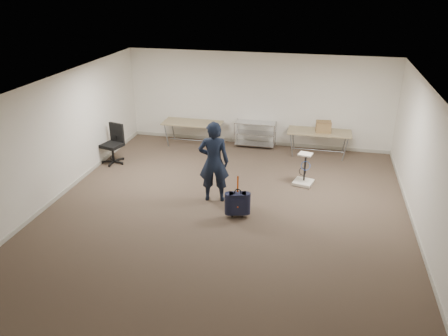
# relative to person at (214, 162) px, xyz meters

# --- Properties ---
(ground) EXTENTS (9.00, 9.00, 0.00)m
(ground) POSITION_rel_person_xyz_m (0.39, -0.59, -0.96)
(ground) COLOR #403327
(ground) RESTS_ON ground
(room_shell) EXTENTS (8.00, 9.00, 9.00)m
(room_shell) POSITION_rel_person_xyz_m (0.39, 0.79, -0.91)
(room_shell) COLOR white
(room_shell) RESTS_ON ground
(folding_table_left) EXTENTS (1.80, 0.75, 0.73)m
(folding_table_left) POSITION_rel_person_xyz_m (-1.51, 3.36, -0.28)
(folding_table_left) COLOR #97845C
(folding_table_left) RESTS_ON ground
(folding_table_right) EXTENTS (1.80, 0.75, 0.73)m
(folding_table_right) POSITION_rel_person_xyz_m (2.29, 3.36, -0.28)
(folding_table_right) COLOR #97845C
(folding_table_right) RESTS_ON ground
(wire_shelf) EXTENTS (1.22, 0.47, 0.80)m
(wire_shelf) POSITION_rel_person_xyz_m (0.39, 3.61, -0.52)
(wire_shelf) COLOR silver
(wire_shelf) RESTS_ON ground
(person) EXTENTS (0.77, 0.57, 1.92)m
(person) POSITION_rel_person_xyz_m (0.00, 0.00, 0.00)
(person) COLOR black
(person) RESTS_ON ground
(suitcase) EXTENTS (0.40, 0.29, 0.98)m
(suitcase) POSITION_rel_person_xyz_m (0.69, -0.69, -0.63)
(suitcase) COLOR #162132
(suitcase) RESTS_ON ground
(office_chair) EXTENTS (0.66, 0.66, 1.09)m
(office_chair) POSITION_rel_person_xyz_m (-3.27, 1.55, -0.63)
(office_chair) COLOR black
(office_chair) RESTS_ON ground
(equipment_cart) EXTENTS (0.55, 0.55, 0.84)m
(equipment_cart) POSITION_rel_person_xyz_m (2.00, 1.28, -0.74)
(equipment_cart) COLOR beige
(equipment_cart) RESTS_ON ground
(cardboard_box) EXTENTS (0.44, 0.35, 0.31)m
(cardboard_box) POSITION_rel_person_xyz_m (2.39, 3.34, -0.07)
(cardboard_box) COLOR brown
(cardboard_box) RESTS_ON folding_table_right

